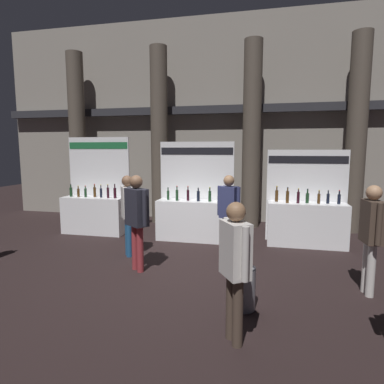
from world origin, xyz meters
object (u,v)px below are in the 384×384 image
(exhibitor_booth_2, at_px, (306,220))
(visitor_5, at_px, (229,208))
(visitor_1, at_px, (235,260))
(exhibitor_booth_1, at_px, (194,215))
(visitor_3, at_px, (371,230))
(visitor_4, at_px, (137,213))
(visitor_2, at_px, (128,209))
(trash_bin, at_px, (244,288))
(exhibitor_booth_0, at_px, (95,210))

(exhibitor_booth_2, height_order, visitor_5, exhibitor_booth_2)
(exhibitor_booth_2, distance_m, visitor_5, 2.14)
(visitor_1, bearing_deg, exhibitor_booth_1, -13.11)
(visitor_1, height_order, visitor_3, visitor_3)
(visitor_4, bearing_deg, visitor_5, -104.56)
(exhibitor_booth_1, xyz_separation_m, visitor_3, (3.34, -2.51, 0.42))
(visitor_2, distance_m, visitor_5, 2.12)
(visitor_1, relative_size, visitor_2, 0.97)
(visitor_1, relative_size, visitor_4, 0.93)
(visitor_2, bearing_deg, visitor_3, 44.66)
(visitor_1, bearing_deg, trash_bin, -35.44)
(visitor_3, relative_size, visitor_4, 0.96)
(exhibitor_booth_0, relative_size, visitor_3, 1.50)
(visitor_1, bearing_deg, visitor_5, -23.71)
(exhibitor_booth_1, height_order, trash_bin, exhibitor_booth_1)
(exhibitor_booth_0, bearing_deg, exhibitor_booth_2, 0.16)
(exhibitor_booth_0, height_order, visitor_4, exhibitor_booth_0)
(trash_bin, bearing_deg, visitor_1, -93.98)
(trash_bin, xyz_separation_m, visitor_5, (-0.49, 2.30, 0.72))
(visitor_2, relative_size, visitor_4, 0.96)
(exhibitor_booth_1, relative_size, visitor_5, 1.42)
(trash_bin, xyz_separation_m, visitor_1, (-0.06, -0.84, 0.69))
(visitor_4, height_order, visitor_5, visitor_4)
(exhibitor_booth_0, distance_m, visitor_1, 6.04)
(visitor_3, distance_m, visitor_5, 2.73)
(exhibitor_booth_2, relative_size, trash_bin, 3.64)
(visitor_5, bearing_deg, visitor_4, -125.34)
(visitor_4, xyz_separation_m, visitor_5, (1.56, 1.23, -0.07))
(exhibitor_booth_1, distance_m, visitor_1, 4.51)
(visitor_1, xyz_separation_m, visitor_5, (-0.43, 3.15, 0.03))
(exhibitor_booth_1, distance_m, visitor_3, 4.20)
(exhibitor_booth_0, xyz_separation_m, exhibitor_booth_2, (5.47, 0.01, -0.03))
(exhibitor_booth_0, height_order, visitor_2, exhibitor_booth_0)
(exhibitor_booth_2, height_order, trash_bin, exhibitor_booth_2)
(exhibitor_booth_2, bearing_deg, visitor_4, -143.32)
(exhibitor_booth_0, xyz_separation_m, visitor_3, (6.11, -2.58, 0.41))
(exhibitor_booth_2, relative_size, visitor_3, 1.31)
(exhibitor_booth_2, xyz_separation_m, visitor_2, (-3.79, -1.67, 0.42))
(visitor_5, bearing_deg, exhibitor_booth_0, 178.81)
(trash_bin, xyz_separation_m, visitor_3, (1.86, 0.91, 0.72))
(exhibitor_booth_1, distance_m, trash_bin, 3.74)
(trash_bin, relative_size, visitor_3, 0.36)
(exhibitor_booth_0, height_order, exhibitor_booth_2, exhibitor_booth_0)
(exhibitor_booth_1, relative_size, trash_bin, 3.97)
(trash_bin, height_order, visitor_5, visitor_5)
(exhibitor_booth_1, relative_size, visitor_3, 1.42)
(exhibitor_booth_1, xyz_separation_m, visitor_4, (-0.57, -2.35, 0.49))
(visitor_1, xyz_separation_m, visitor_2, (-2.50, 2.69, 0.02))
(trash_bin, distance_m, visitor_1, 1.09)
(exhibitor_booth_2, height_order, visitor_2, exhibitor_booth_2)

